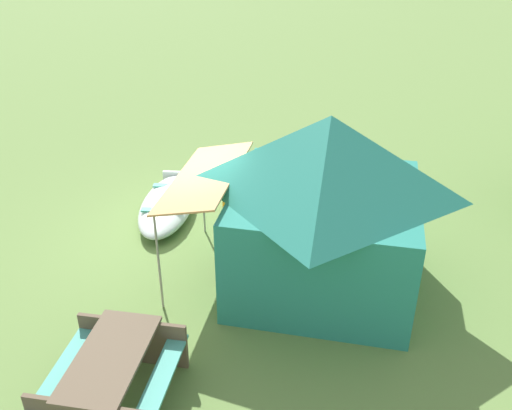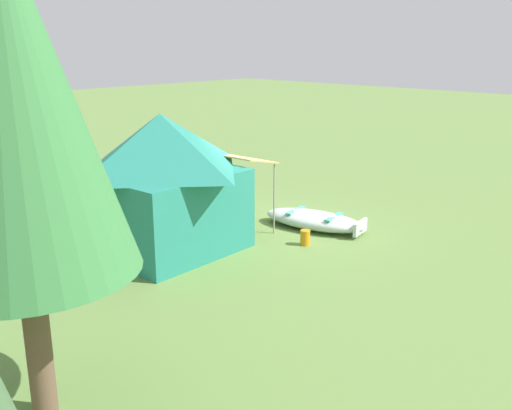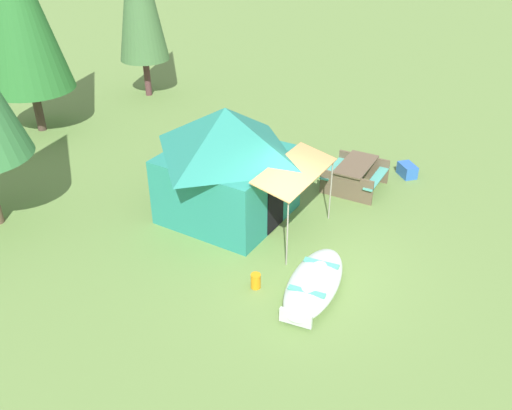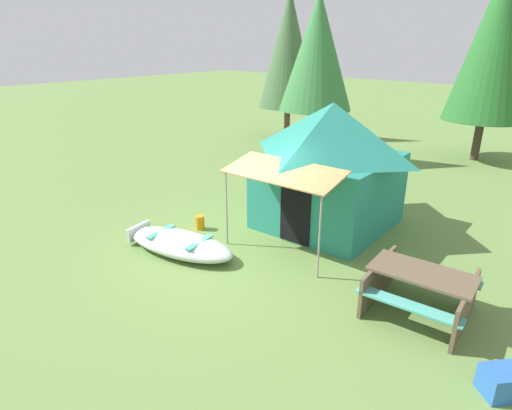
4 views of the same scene
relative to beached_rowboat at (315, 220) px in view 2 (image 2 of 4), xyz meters
The scene contains 7 objects.
ground_plane 1.01m from the beached_rowboat, 40.70° to the left, with size 80.00×80.00×0.00m, color olive.
beached_rowboat is the anchor object (origin of this frame).
canvas_cabin_tent 3.87m from the beached_rowboat, 65.80° to the left, with size 3.09×4.04×2.92m.
picnic_table 4.78m from the beached_rowboat, 14.73° to the left, with size 1.73×1.63×0.76m.
cooler_box 6.15m from the beached_rowboat, ahead, with size 0.59×0.38×0.37m, color blue.
fuel_can 1.23m from the beached_rowboat, 118.21° to the left, with size 0.22×0.22×0.34m, color orange.
pine_tree_back_left 8.98m from the beached_rowboat, 104.69° to the left, with size 2.53×2.53×5.75m.
Camera 2 is at (-8.94, 10.04, 4.38)m, focal length 41.03 mm.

